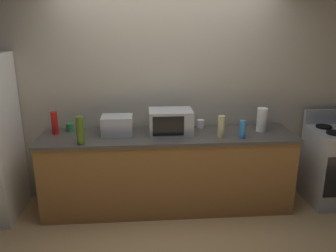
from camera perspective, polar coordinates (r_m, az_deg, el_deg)
ground_plane at (r=3.80m, az=0.49°, el=-16.39°), size 8.00×8.00×0.00m
back_wall at (r=4.05m, az=-0.45°, el=6.42°), size 6.40×0.10×2.70m
counter_run at (r=3.93m, az=0.00°, el=-7.67°), size 2.84×0.64×0.90m
stove_range at (r=4.53m, az=26.25°, el=-5.96°), size 0.60×0.61×1.08m
microwave at (r=3.78m, az=0.46°, el=0.73°), size 0.48×0.35×0.27m
toaster_oven at (r=3.80m, az=-8.56°, el=0.14°), size 0.34×0.26×0.21m
paper_towel_roll at (r=4.00m, az=15.56°, el=1.03°), size 0.12×0.12×0.27m
bottle_spray_cleaner at (r=3.71m, az=12.44°, el=-0.58°), size 0.07×0.07×0.19m
bottle_olive_oil at (r=3.54m, az=-14.59°, el=-0.73°), size 0.08×0.08×0.29m
bottle_vinegar at (r=3.71m, az=8.96°, el=-0.07°), size 0.07×0.07×0.24m
bottle_hot_sauce at (r=3.96m, az=-18.57°, el=0.48°), size 0.07×0.07×0.26m
mug_white at (r=4.03m, az=5.48°, el=0.39°), size 0.09×0.09×0.10m
mug_green at (r=4.05m, az=-16.16°, el=-0.18°), size 0.09×0.09×0.09m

